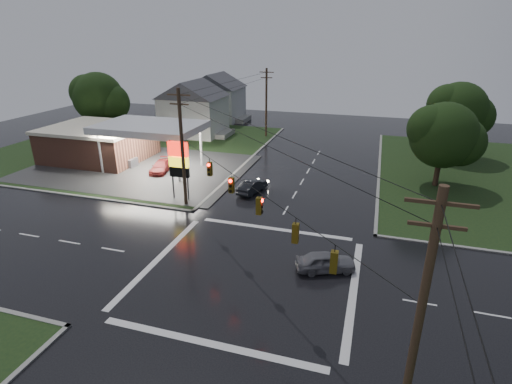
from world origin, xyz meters
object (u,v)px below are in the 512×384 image
(tree_nw_behind, at_px, (99,98))
(car_pump, at_px, (161,166))
(utility_pole_n, at_px, (266,102))
(car_north, at_px, (252,186))
(utility_pole_nw, at_px, (182,147))
(pylon_sign, at_px, (179,161))
(house_far, at_px, (217,96))
(utility_pole_se, at_px, (419,322))
(house_near, at_px, (194,107))
(car_crossing, at_px, (326,262))
(gas_station, at_px, (106,141))
(tree_ne_far, at_px, (459,111))
(tree_ne_near, at_px, (445,136))

(tree_nw_behind, relative_size, car_pump, 2.17)
(utility_pole_n, distance_m, tree_nw_behind, 25.63)
(car_north, bearing_deg, utility_pole_nw, 56.69)
(pylon_sign, bearing_deg, house_far, 106.98)
(utility_pole_se, distance_m, utility_pole_n, 51.16)
(house_near, xyz_separation_m, car_pump, (4.29, -18.50, -3.74))
(utility_pole_nw, distance_m, car_pump, 11.87)
(utility_pole_nw, relative_size, car_north, 2.65)
(pylon_sign, relative_size, car_pump, 1.30)
(house_near, relative_size, car_crossing, 2.69)
(utility_pole_se, height_order, utility_pole_n, utility_pole_se)
(house_near, height_order, car_pump, house_near)
(pylon_sign, xyz_separation_m, utility_pole_se, (20.00, -20.00, 1.71))
(utility_pole_n, bearing_deg, gas_station, -131.47)
(utility_pole_se, xyz_separation_m, house_near, (-30.45, 45.50, -1.32))
(gas_station, height_order, utility_pole_se, utility_pole_se)
(house_near, xyz_separation_m, car_crossing, (25.87, -34.11, -3.71))
(utility_pole_se, bearing_deg, car_crossing, 111.92)
(utility_pole_n, xyz_separation_m, car_pump, (-7.16, -20.50, -4.80))
(utility_pole_nw, relative_size, tree_ne_far, 1.12)
(house_near, distance_m, tree_nw_behind, 14.33)
(house_near, xyz_separation_m, tree_ne_far, (38.10, -2.01, 1.77))
(pylon_sign, height_order, tree_ne_near, tree_ne_near)
(gas_station, relative_size, tree_ne_far, 2.67)
(house_near, relative_size, tree_ne_near, 1.23)
(pylon_sign, distance_m, tree_nw_behind, 30.49)
(gas_station, height_order, tree_ne_far, tree_ne_far)
(car_north, xyz_separation_m, car_pump, (-12.31, 3.09, -0.01))
(gas_station, relative_size, pylon_sign, 4.37)
(tree_nw_behind, xyz_separation_m, car_crossing, (38.76, -28.11, -5.48))
(utility_pole_se, distance_m, car_north, 28.08)
(tree_ne_near, xyz_separation_m, tree_ne_far, (3.01, 12.00, 0.62))
(tree_ne_far, xyz_separation_m, car_north, (-21.50, -19.59, -5.50))
(utility_pole_se, relative_size, house_near, 1.00)
(utility_pole_se, relative_size, utility_pole_n, 1.05)
(house_far, bearing_deg, house_near, -85.24)
(car_crossing, bearing_deg, utility_pole_se, -179.41)
(pylon_sign, bearing_deg, tree_ne_far, 40.35)
(house_near, height_order, house_far, same)
(house_near, bearing_deg, house_far, 94.76)
(utility_pole_n, relative_size, car_north, 2.53)
(car_north, bearing_deg, car_crossing, 139.60)
(utility_pole_n, relative_size, tree_ne_near, 1.17)
(utility_pole_nw, bearing_deg, house_near, 113.37)
(gas_station, xyz_separation_m, utility_pole_n, (16.18, 18.30, 2.92))
(utility_pole_se, distance_m, car_crossing, 13.26)
(utility_pole_n, distance_m, tree_ne_far, 26.96)
(pylon_sign, bearing_deg, tree_nw_behind, 140.13)
(tree_ne_near, relative_size, car_pump, 1.95)
(tree_ne_near, distance_m, car_north, 20.58)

